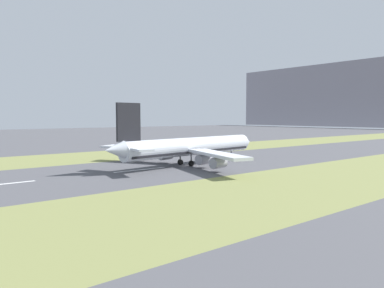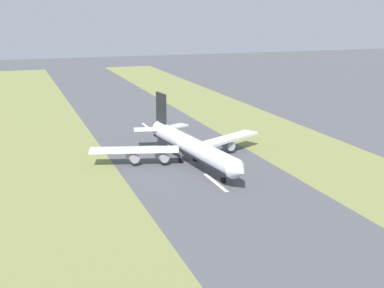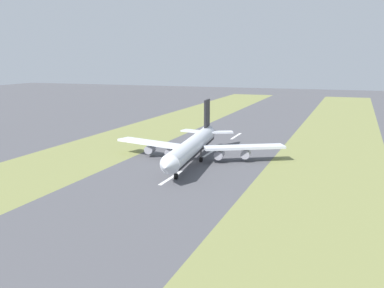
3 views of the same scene
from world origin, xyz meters
The scene contains 6 objects.
ground_plane centered at (0.00, 0.00, 0.00)m, with size 800.00×800.00×0.00m, color #4C4C51.
grass_median_west centered at (-45.00, 0.00, 0.00)m, with size 40.00×600.00×0.01m, color olive.
grass_median_east centered at (45.00, 0.00, 0.00)m, with size 40.00×600.00×0.01m, color olive.
centreline_dash_mid centered at (0.00, -17.79, 0.01)m, with size 1.20×18.00×0.01m, color silver.
centreline_dash_far centered at (0.00, 22.21, 0.01)m, with size 1.20×18.00×0.01m, color silver.
airplane_main_jet centered at (0.64, 0.31, 6.02)m, with size 63.70×67.18×20.20m.
Camera 1 is at (98.24, -76.81, 16.40)m, focal length 35.00 mm.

